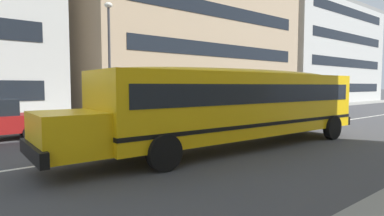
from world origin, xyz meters
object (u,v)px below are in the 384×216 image
at_px(school_bus, 237,101).
at_px(parked_car_green_by_entrance, 247,105).
at_px(parked_car_dark_blue_beside_sign, 320,101).
at_px(street_lamp, 109,48).

relative_size(school_bus, parked_car_green_by_entrance, 3.16).
distance_m(parked_car_dark_blue_beside_sign, parked_car_green_by_entrance, 10.08).
relative_size(parked_car_green_by_entrance, street_lamp, 0.58).
bearing_deg(street_lamp, school_bus, -85.92).
height_order(school_bus, parked_car_dark_blue_beside_sign, school_bus).
relative_size(parked_car_dark_blue_beside_sign, street_lamp, 0.59).
bearing_deg(school_bus, parked_car_dark_blue_beside_sign, -156.99).
xyz_separation_m(parked_car_dark_blue_beside_sign, street_lamp, (-19.20, 2.05, 3.47)).
height_order(school_bus, parked_car_green_by_entrance, school_bus).
xyz_separation_m(school_bus, parked_car_green_by_entrance, (8.48, 6.85, -0.81)).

